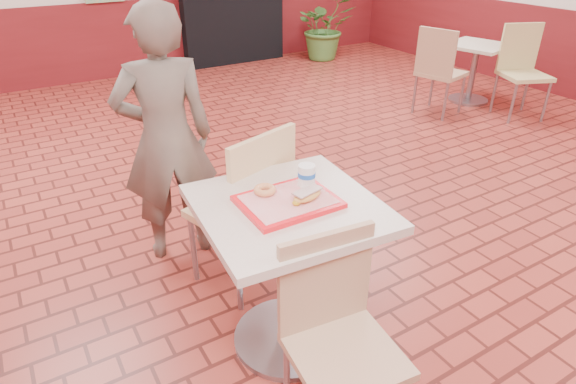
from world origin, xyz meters
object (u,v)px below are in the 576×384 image
serving_tray (288,202)px  second_table (475,63)px  customer (166,139)px  chair_second_left (439,67)px  chair_main_back (248,204)px  long_john_donut (307,196)px  chair_main_front (337,329)px  main_table (288,253)px  ring_donut (265,190)px  potted_plant (325,27)px  chair_second_front (522,66)px  paper_cup (307,175)px

serving_tray → second_table: (3.90, 2.19, -0.37)m
customer → chair_second_left: bearing=-153.3°
chair_main_back → serving_tray: chair_main_back is taller
long_john_donut → second_table: bearing=30.3°
chair_main_front → customer: size_ratio=0.56×
main_table → chair_main_front: chair_main_front is taller
ring_donut → potted_plant: 6.01m
main_table → chair_second_front: chair_second_front is taller
chair_second_front → potted_plant: 3.26m
chair_main_front → chair_second_front: (4.00, 2.07, 0.06)m
paper_cup → second_table: bearing=29.5°
main_table → ring_donut: ring_donut is taller
main_table → long_john_donut: size_ratio=4.92×
second_table → potted_plant: bearing=96.2°
chair_main_front → chair_main_back: 0.96m
chair_main_front → second_table: 4.76m
customer → serving_tray: 1.08m
serving_tray → chair_main_back: bearing=84.8°
potted_plant → chair_main_back: bearing=-129.3°
customer → paper_cup: customer is taller
ring_donut → paper_cup: bearing=-9.1°
ring_donut → serving_tray: bearing=-58.6°
chair_main_front → chair_main_back: chair_main_back is taller
long_john_donut → second_table: 4.46m
serving_tray → potted_plant: bearing=53.4°
paper_cup → chair_second_left: size_ratio=0.11×
chair_second_left → potted_plant: bearing=-23.7°
serving_tray → long_john_donut: 0.09m
main_table → chair_main_back: 0.50m
long_john_donut → chair_second_left: bearing=34.4°
customer → long_john_donut: 1.14m
serving_tray → potted_plant: (3.61, 4.85, -0.33)m
ring_donut → paper_cup: (0.20, -0.03, 0.04)m
customer → long_john_donut: size_ratio=9.49×
long_john_donut → potted_plant: (3.54, 4.90, -0.36)m
customer → serving_tray: customer is taller
main_table → long_john_donut: long_john_donut is taller
main_table → customer: bearing=100.6°
main_table → chair_second_front: size_ratio=0.83×
main_table → second_table: size_ratio=1.19×
second_table → chair_second_front: (0.05, -0.58, 0.09)m
potted_plant → chair_second_front: bearing=-84.1°
serving_tray → paper_cup: bearing=25.6°
serving_tray → paper_cup: size_ratio=4.09×
serving_tray → chair_main_front: bearing=-96.5°
chair_main_front → second_table: chair_main_front is taller
ring_donut → chair_main_front: bearing=-89.2°
paper_cup → chair_second_front: bearing=22.1°
potted_plant → second_table: bearing=-83.8°
serving_tray → chair_second_left: 3.79m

